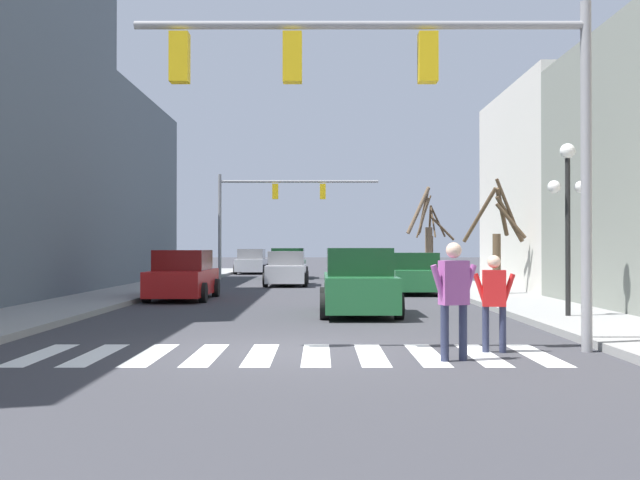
# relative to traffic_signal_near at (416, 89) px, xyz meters

# --- Properties ---
(ground_plane) EXTENTS (240.00, 240.00, 0.00)m
(ground_plane) POSITION_rel_traffic_signal_near_xyz_m (-2.07, 0.09, -4.43)
(ground_plane) COLOR #38383D
(crosswalk_stripes) EXTENTS (8.55, 2.60, 0.01)m
(crosswalk_stripes) POSITION_rel_traffic_signal_near_xyz_m (-2.07, -0.35, -4.42)
(crosswalk_stripes) COLOR white
(crosswalk_stripes) RESTS_ON ground_plane
(traffic_signal_near) EXTENTS (7.71, 0.28, 5.91)m
(traffic_signal_near) POSITION_rel_traffic_signal_near_xyz_m (0.00, 0.00, 0.00)
(traffic_signal_near) COLOR gray
(traffic_signal_near) RESTS_ON ground_plane
(traffic_signal_far) EXTENTS (8.80, 0.28, 5.79)m
(traffic_signal_far) POSITION_rel_traffic_signal_near_xyz_m (-4.32, 28.49, -0.12)
(traffic_signal_far) COLOR gray
(traffic_signal_far) RESTS_ON ground_plane
(street_lamp_right_corner) EXTENTS (0.95, 0.36, 4.06)m
(street_lamp_right_corner) POSITION_rel_traffic_signal_near_xyz_m (4.28, 5.03, -1.39)
(street_lamp_right_corner) COLOR black
(street_lamp_right_corner) RESTS_ON sidewalk_right
(car_parked_left_far) EXTENTS (2.04, 4.59, 1.74)m
(car_parked_left_far) POSITION_rel_traffic_signal_near_xyz_m (-0.55, 7.05, -3.62)
(car_parked_left_far) COLOR #236B38
(car_parked_left_far) RESTS_ON ground_plane
(car_parked_right_near) EXTENTS (2.08, 4.84, 1.66)m
(car_parked_right_near) POSITION_rel_traffic_signal_near_xyz_m (-6.16, 37.70, -3.65)
(car_parked_right_near) COLOR silver
(car_parked_right_near) RESTS_ON ground_plane
(car_parked_left_mid) EXTENTS (2.20, 4.89, 1.71)m
(car_parked_left_mid) POSITION_rel_traffic_signal_near_xyz_m (-3.38, 30.13, -3.63)
(car_parked_left_mid) COLOR #236B38
(car_parked_left_mid) RESTS_ON ground_plane
(car_driving_toward_lane) EXTENTS (2.09, 4.88, 1.56)m
(car_driving_toward_lane) POSITION_rel_traffic_signal_near_xyz_m (2.01, 16.16, -3.69)
(car_driving_toward_lane) COLOR #236B38
(car_driving_toward_lane) RESTS_ON ground_plane
(car_parked_left_near) EXTENTS (1.98, 4.60, 1.58)m
(car_parked_left_near) POSITION_rel_traffic_signal_near_xyz_m (-3.10, 21.98, -3.68)
(car_parked_left_near) COLOR silver
(car_parked_left_near) RESTS_ON ground_plane
(car_driving_away_lane) EXTENTS (2.03, 4.71, 1.67)m
(car_driving_away_lane) POSITION_rel_traffic_signal_near_xyz_m (-6.18, 12.68, -3.65)
(car_driving_away_lane) COLOR red
(car_driving_away_lane) RESTS_ON ground_plane
(pedestrian_on_right_sidewalk) EXTENTS (0.78, 0.36, 1.83)m
(pedestrian_on_right_sidewalk) POSITION_rel_traffic_signal_near_xyz_m (0.51, -1.00, -3.34)
(pedestrian_on_right_sidewalk) COLOR #282D47
(pedestrian_on_right_sidewalk) RESTS_ON ground_plane
(pedestrian_on_left_sidewalk) EXTENTS (0.70, 0.26, 1.63)m
(pedestrian_on_left_sidewalk) POSITION_rel_traffic_signal_near_xyz_m (1.35, -0.07, -3.46)
(pedestrian_on_left_sidewalk) COLOR #282D47
(pedestrian_on_left_sidewalk) RESTS_ON ground_plane
(street_tree_right_near) EXTENTS (2.10, 1.18, 4.03)m
(street_tree_right_near) POSITION_rel_traffic_signal_near_xyz_m (4.71, 13.60, -2.32)
(street_tree_right_near) COLOR brown
(street_tree_right_near) RESTS_ON sidewalk_right
(street_tree_left_mid) EXTENTS (1.51, 2.26, 4.95)m
(street_tree_left_mid) POSITION_rel_traffic_signal_near_xyz_m (4.23, 28.24, -2.10)
(street_tree_left_mid) COLOR brown
(street_tree_left_mid) RESTS_ON sidewalk_right
(street_tree_left_near) EXTENTS (2.19, 2.16, 4.52)m
(street_tree_left_near) POSITION_rel_traffic_signal_near_xyz_m (4.68, 28.97, -2.30)
(street_tree_left_near) COLOR brown
(street_tree_left_near) RESTS_ON sidewalk_right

